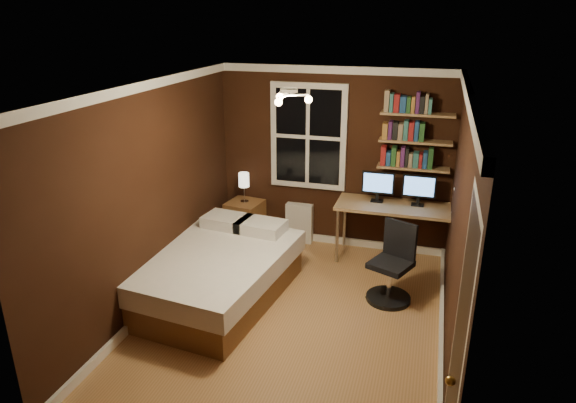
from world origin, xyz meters
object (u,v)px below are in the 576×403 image
(radiator, at_px, (299,223))
(desk, at_px, (400,210))
(monitor_left, at_px, (378,187))
(monitor_right, at_px, (419,190))
(nightstand, at_px, (245,221))
(bedside_lamp, at_px, (244,188))
(desk_lamp, at_px, (457,199))
(office_chair, at_px, (392,272))
(bed, at_px, (214,273))

(radiator, height_order, desk, desk)
(monitor_left, bearing_deg, desk, -14.78)
(monitor_right, bearing_deg, radiator, 175.09)
(monitor_right, bearing_deg, nightstand, -179.93)
(bedside_lamp, xyz_separation_m, monitor_left, (1.88, 0.00, 0.19))
(bedside_lamp, relative_size, desk, 0.26)
(monitor_right, bearing_deg, desk_lamp, -27.73)
(nightstand, distance_m, monitor_right, 2.51)
(bedside_lamp, bearing_deg, office_chair, -26.48)
(radiator, distance_m, monitor_right, 1.78)
(bed, height_order, bedside_lamp, bedside_lamp)
(desk, height_order, monitor_left, monitor_left)
(bed, height_order, office_chair, office_chair)
(bed, height_order, monitor_left, monitor_left)
(bed, bearing_deg, monitor_left, 51.43)
(monitor_left, distance_m, monitor_right, 0.53)
(bed, height_order, desk, desk)
(bedside_lamp, relative_size, monitor_right, 1.03)
(bed, relative_size, desk_lamp, 5.07)
(bed, bearing_deg, nightstand, 105.07)
(monitor_left, xyz_separation_m, office_chair, (0.33, -1.11, -0.64))
(bed, distance_m, office_chair, 2.05)
(monitor_left, height_order, desk_lamp, desk_lamp)
(bed, distance_m, monitor_left, 2.42)
(desk, height_order, monitor_right, monitor_right)
(bedside_lamp, distance_m, monitor_left, 1.89)
(office_chair, bearing_deg, radiator, 162.70)
(monitor_right, distance_m, desk_lamp, 0.53)
(radiator, bearing_deg, office_chair, -40.98)
(radiator, height_order, monitor_left, monitor_left)
(radiator, relative_size, office_chair, 0.62)
(monitor_left, relative_size, monitor_right, 1.00)
(nightstand, xyz_separation_m, desk, (2.20, -0.08, 0.43))
(monitor_left, height_order, monitor_right, same)
(bed, bearing_deg, office_chair, 21.48)
(radiator, xyz_separation_m, desk_lamp, (2.09, -0.38, 0.72))
(monitor_left, bearing_deg, bedside_lamp, -179.92)
(nightstand, relative_size, bedside_lamp, 1.34)
(bed, height_order, monitor_right, monitor_right)
(radiator, relative_size, monitor_left, 1.36)
(nightstand, xyz_separation_m, desk_lamp, (2.88, -0.24, 0.71))
(monitor_left, distance_m, office_chair, 1.33)
(monitor_left, relative_size, office_chair, 0.46)
(desk, bearing_deg, nightstand, 177.92)
(bed, xyz_separation_m, monitor_left, (1.65, 1.63, 0.69))
(bed, xyz_separation_m, radiator, (0.55, 1.77, -0.01))
(nightstand, xyz_separation_m, office_chair, (2.22, -1.11, 0.05))
(bed, height_order, desk_lamp, desk_lamp)
(nightstand, height_order, bedside_lamp, bedside_lamp)
(bedside_lamp, bearing_deg, nightstand, 0.00)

